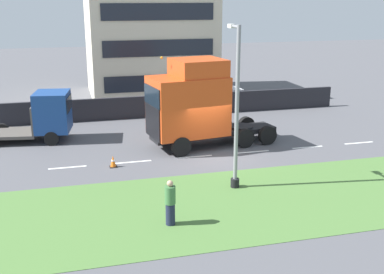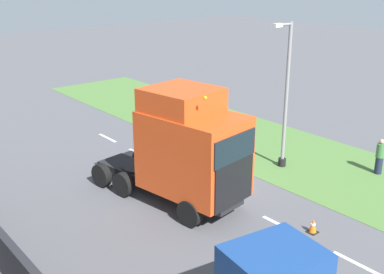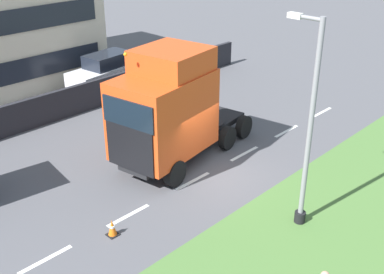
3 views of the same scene
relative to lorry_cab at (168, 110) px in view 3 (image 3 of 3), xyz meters
name	(u,v)px [view 3 (image 3 of 3)]	position (x,y,z in m)	size (l,w,h in m)	color
ground_plane	(208,173)	(-1.65, -0.60, -2.42)	(120.00, 120.00, 0.00)	#515156
grass_verge	(346,237)	(-7.65, -0.60, -2.41)	(7.00, 44.00, 0.01)	#4C7538
lane_markings	(220,167)	(-1.65, -1.30, -2.42)	(0.16, 17.80, 0.00)	white
boundary_wall	(78,99)	(7.35, -0.60, -1.68)	(0.25, 24.00, 1.49)	#232328
lorry_cab	(168,110)	(0.00, 0.00, 0.00)	(3.66, 7.44, 4.95)	black
parked_car	(107,72)	(9.13, -3.77, -1.40)	(2.33, 4.86, 2.11)	silver
lamp_post	(307,138)	(-6.03, -0.28, 0.70)	(1.31, 0.37, 6.88)	black
traffic_cone_lead	(112,228)	(-2.14, 4.55, -2.14)	(0.36, 0.36, 0.58)	black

